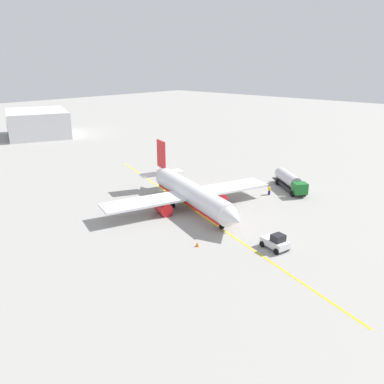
{
  "coord_description": "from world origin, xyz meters",
  "views": [
    {
      "loc": [
        41.14,
        -44.59,
        23.55
      ],
      "look_at": [
        0.0,
        0.0,
        3.0
      ],
      "focal_mm": 36.16,
      "sensor_mm": 36.0,
      "label": 1
    }
  ],
  "objects": [
    {
      "name": "safety_cone_nose",
      "position": [
        9.96,
        -9.76,
        0.29
      ],
      "size": [
        0.53,
        0.53,
        0.59
      ],
      "primitive_type": "cone",
      "color": "#F2590F",
      "rests_on": "ground"
    },
    {
      "name": "taxi_line_marking",
      "position": [
        0.0,
        0.0,
        0.01
      ],
      "size": [
        66.57,
        23.18,
        0.01
      ],
      "primitive_type": "cube",
      "rotation": [
        0.0,
        0.0,
        -0.33
      ],
      "color": "yellow",
      "rests_on": "ground"
    },
    {
      "name": "pushback_tug",
      "position": [
        18.01,
        -3.29,
        1.01
      ],
      "size": [
        3.97,
        3.03,
        2.2
      ],
      "color": "silver",
      "rests_on": "ground"
    },
    {
      "name": "airplane",
      "position": [
        -0.48,
        0.17,
        2.56
      ],
      "size": [
        28.44,
        29.81,
        9.49
      ],
      "color": "white",
      "rests_on": "ground"
    },
    {
      "name": "fuel_tanker",
      "position": [
        6.74,
        20.54,
        1.73
      ],
      "size": [
        10.41,
        8.75,
        3.15
      ],
      "color": "#2D2D33",
      "rests_on": "ground"
    },
    {
      "name": "ground_plane",
      "position": [
        0.0,
        0.0,
        0.0
      ],
      "size": [
        400.0,
        400.0,
        0.0
      ],
      "primitive_type": "plane",
      "color": "#9E9B96"
    },
    {
      "name": "distant_hangar",
      "position": [
        -83.65,
        15.12,
        4.16
      ],
      "size": [
        28.93,
        25.88,
        8.34
      ],
      "color": "silver",
      "rests_on": "ground"
    },
    {
      "name": "refueling_worker",
      "position": [
        5.55,
        15.16,
        0.82
      ],
      "size": [
        0.63,
        0.62,
        1.71
      ],
      "color": "navy",
      "rests_on": "ground"
    }
  ]
}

